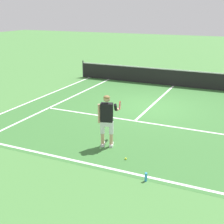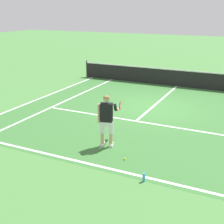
{
  "view_description": "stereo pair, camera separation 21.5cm",
  "coord_description": "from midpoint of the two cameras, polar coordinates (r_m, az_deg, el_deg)",
  "views": [
    {
      "loc": [
        3.91,
        -12.91,
        4.25
      ],
      "look_at": [
        -0.01,
        -4.25,
        1.05
      ],
      "focal_mm": 49.51,
      "sensor_mm": 36.0,
      "label": 1
    },
    {
      "loc": [
        4.11,
        -12.81,
        4.25
      ],
      "look_at": [
        -0.01,
        -4.25,
        1.05
      ],
      "focal_mm": 49.51,
      "sensor_mm": 36.0,
      "label": 2
    }
  ],
  "objects": [
    {
      "name": "tennis_net",
      "position": [
        18.06,
        12.31,
        6.19
      ],
      "size": [
        11.96,
        0.08,
        1.07
      ],
      "color": "#333338",
      "rests_on": "ground"
    },
    {
      "name": "line_baseline",
      "position": [
        9.05,
        -4.0,
        -9.42
      ],
      "size": [
        10.98,
        0.1,
        0.01
      ],
      "primitive_type": "cube",
      "color": "white",
      "rests_on": "ground"
    },
    {
      "name": "ground_plane",
      "position": [
        14.12,
        7.93,
        0.92
      ],
      "size": [
        80.0,
        80.0,
        0.0
      ],
      "primitive_type": "plane",
      "color": "#477F3D"
    },
    {
      "name": "line_service",
      "position": [
        12.28,
        4.96,
        -1.69
      ],
      "size": [
        8.23,
        0.1,
        0.01
      ],
      "primitive_type": "cube",
      "color": "white",
      "rests_on": "ground"
    },
    {
      "name": "line_doubles_left",
      "position": [
        15.93,
        -12.14,
        2.73
      ],
      "size": [
        0.1,
        10.29,
        0.01
      ],
      "primitive_type": "cube",
      "color": "white",
      "rests_on": "ground"
    },
    {
      "name": "court_inner_surface",
      "position": [
        13.4,
        6.87,
        -0.01
      ],
      "size": [
        10.98,
        10.69,
        0.0
      ],
      "primitive_type": "cube",
      "color": "#387033",
      "rests_on": "ground"
    },
    {
      "name": "line_centre_service",
      "position": [
        15.17,
        9.28,
        2.11
      ],
      "size": [
        0.1,
        6.4,
        0.01
      ],
      "primitive_type": "cube",
      "color": "white",
      "rests_on": "ground"
    },
    {
      "name": "tennis_player",
      "position": [
        9.73,
        -0.32,
        -0.97
      ],
      "size": [
        0.58,
        1.22,
        1.71
      ],
      "color": "white",
      "rests_on": "ground"
    },
    {
      "name": "water_bottle",
      "position": [
        8.17,
        6.66,
        -11.91
      ],
      "size": [
        0.07,
        0.07,
        0.24
      ],
      "primitive_type": "cylinder",
      "color": "#3393D6",
      "rests_on": "ground"
    },
    {
      "name": "tennis_ball_near_feet",
      "position": [
        9.22,
        3.04,
        -8.64
      ],
      "size": [
        0.07,
        0.07,
        0.07
      ],
      "primitive_type": "sphere",
      "color": "#CCE02D",
      "rests_on": "ground"
    },
    {
      "name": "line_singles_left",
      "position": [
        15.15,
        -8.0,
        2.15
      ],
      "size": [
        0.1,
        10.29,
        0.01
      ],
      "primitive_type": "cube",
      "color": "white",
      "rests_on": "ground"
    }
  ]
}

